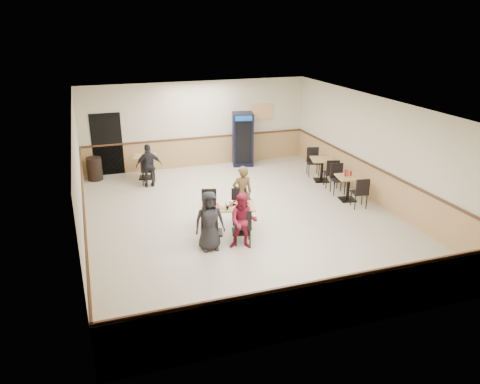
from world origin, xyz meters
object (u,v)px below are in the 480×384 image
object	(u,v)px
diner_woman_left	(209,221)
side_table_near	(348,184)
diner_woman_right	(243,221)
main_table	(227,215)
trash_bin	(95,169)
side_table_far	(322,166)
back_table	(145,163)
diner_man_opposite	(242,193)
pepsi_cooler	(243,139)
lone_diner	(149,166)

from	to	relation	value
diner_woman_left	side_table_near	xyz separation A→B (m)	(4.63, 1.68, -0.22)
diner_woman_right	main_table	bearing A→B (deg)	117.81
trash_bin	side_table_far	bearing A→B (deg)	-19.46
diner_woman_left	back_table	bearing A→B (deg)	98.80
side_table_far	trash_bin	world-z (taller)	trash_bin
side_table_far	back_table	world-z (taller)	back_table
diner_woman_left	main_table	bearing A→B (deg)	49.27
main_table	diner_woman_right	size ratio (longest dim) A/B	1.10
diner_man_opposite	back_table	size ratio (longest dim) A/B	1.72
diner_woman_left	trash_bin	world-z (taller)	diner_woman_left
diner_woman_left	trash_bin	xyz separation A→B (m)	(-2.29, 5.93, -0.32)
side_table_far	pepsi_cooler	bearing A→B (deg)	126.44
main_table	lone_diner	xyz separation A→B (m)	(-1.31, 4.03, 0.20)
diner_man_opposite	trash_bin	xyz separation A→B (m)	(-3.55, 4.56, -0.35)
back_table	diner_woman_right	bearing A→B (deg)	-76.12
main_table	side_table_near	bearing A→B (deg)	28.65
lone_diner	side_table_near	xyz separation A→B (m)	(5.31, -3.04, -0.20)
side_table_near	trash_bin	size ratio (longest dim) A/B	1.05
main_table	diner_woman_right	bearing A→B (deg)	-67.62
side_table_near	diner_woman_right	bearing A→B (deg)	-154.20
main_table	lone_diner	distance (m)	4.25
main_table	diner_man_opposite	bearing A→B (deg)	62.10
pepsi_cooler	side_table_far	bearing A→B (deg)	-40.17
main_table	pepsi_cooler	world-z (taller)	pepsi_cooler
diner_woman_left	diner_woman_right	bearing A→B (deg)	-12.83
back_table	trash_bin	distance (m)	1.66
lone_diner	side_table_far	xyz separation A→B (m)	(5.39, -1.26, -0.19)
diner_woman_right	pepsi_cooler	bearing A→B (deg)	91.30
diner_man_opposite	pepsi_cooler	size ratio (longest dim) A/B	0.78
diner_woman_left	lone_diner	xyz separation A→B (m)	(-0.68, 4.72, -0.02)
main_table	side_table_near	xyz separation A→B (m)	(4.00, 0.99, 0.00)
side_table_far	back_table	bearing A→B (deg)	158.48
diner_woman_right	side_table_near	world-z (taller)	diner_woman_right
diner_woman_left	lone_diner	world-z (taller)	diner_woman_left
diner_man_opposite	diner_woman_left	bearing A→B (deg)	49.54
main_table	back_table	world-z (taller)	back_table
lone_diner	side_table_far	bearing A→B (deg)	167.86
side_table_near	diner_man_opposite	bearing A→B (deg)	-174.78
main_table	diner_woman_left	distance (m)	0.96
lone_diner	trash_bin	distance (m)	2.04
diner_man_opposite	lone_diner	xyz separation A→B (m)	(-1.94, 3.35, -0.05)
diner_woman_left	pepsi_cooler	xyz separation A→B (m)	(2.85, 5.98, 0.24)
main_table	pepsi_cooler	size ratio (longest dim) A/B	0.78
lone_diner	pepsi_cooler	bearing A→B (deg)	-159.38
diner_woman_left	back_table	xyz separation A→B (m)	(-0.68, 5.58, -0.20)
back_table	pepsi_cooler	bearing A→B (deg)	6.35
diner_woman_right	lone_diner	bearing A→B (deg)	126.32
diner_woman_left	side_table_near	bearing A→B (deg)	21.80
main_table	side_table_far	distance (m)	4.93
side_table_far	side_table_near	bearing A→B (deg)	-92.73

